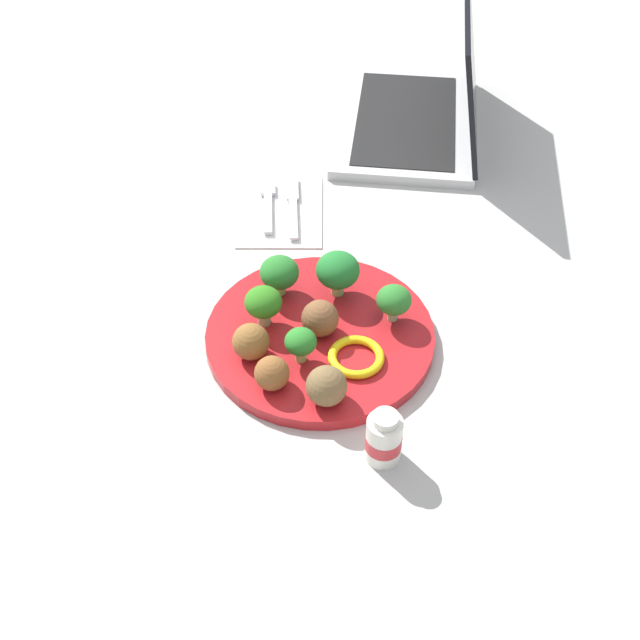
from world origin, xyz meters
The scene contains 17 objects.
ground_plane centered at (0.00, 0.00, 0.00)m, with size 4.00×4.00×0.00m, color #B2B2AD.
plate centered at (0.00, 0.00, 0.01)m, with size 0.28×0.28×0.02m, color red.
broccoli_floret_back_right centered at (0.02, -0.09, 0.05)m, with size 0.04×0.04×0.05m.
broccoli_floret_near_rim centered at (0.07, -0.03, 0.05)m, with size 0.06×0.06×0.06m.
broccoli_floret_mid_left centered at (0.02, 0.07, 0.05)m, with size 0.05×0.05×0.05m.
broccoli_floret_front_right centered at (-0.04, 0.03, 0.05)m, with size 0.04×0.04×0.05m.
broccoli_floret_front_left centered at (0.07, 0.05, 0.05)m, with size 0.05×0.05×0.05m.
meatball_near_rim centered at (-0.11, 0.00, 0.04)m, with size 0.05×0.05×0.05m, color brown.
meatball_back_left centered at (-0.03, 0.08, 0.04)m, with size 0.04×0.04×0.04m, color brown.
meatball_back_right centered at (0.00, 0.00, 0.04)m, with size 0.05×0.05×0.05m, color brown.
meatball_front_left centered at (-0.08, 0.06, 0.04)m, with size 0.04×0.04×0.04m, color brown.
pepper_ring_center centered at (-0.05, -0.04, 0.02)m, with size 0.07×0.07×0.01m, color yellow.
napkin centered at (0.26, 0.04, 0.00)m, with size 0.17×0.12×0.01m, color white.
fork centered at (0.27, 0.06, 0.01)m, with size 0.12×0.02×0.01m.
knife centered at (0.27, 0.02, 0.01)m, with size 0.15×0.02×0.01m.
yogurt_bottle centered at (-0.18, -0.06, 0.03)m, with size 0.04×0.04×0.07m.
laptop centered at (0.47, -0.20, 0.04)m, with size 0.35×0.28×0.21m.
Camera 1 is at (-0.73, 0.05, 0.76)m, focal length 47.89 mm.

